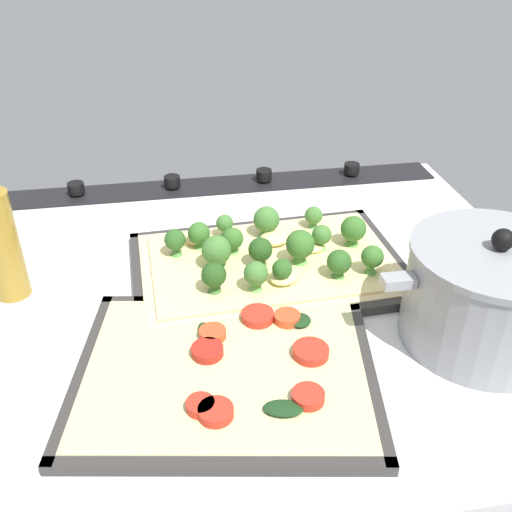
# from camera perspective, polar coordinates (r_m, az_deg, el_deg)

# --- Properties ---
(ground_plane) EXTENTS (0.82, 0.71, 0.03)m
(ground_plane) POSITION_cam_1_polar(r_m,az_deg,el_deg) (0.78, -0.91, -4.10)
(ground_plane) COLOR white
(stove_control_panel) EXTENTS (0.78, 0.07, 0.03)m
(stove_control_panel) POSITION_cam_1_polar(r_m,az_deg,el_deg) (1.04, -3.68, 7.11)
(stove_control_panel) COLOR black
(stove_control_panel) RESTS_ON ground_plane
(baking_tray_front) EXTENTS (0.38, 0.26, 0.01)m
(baking_tray_front) POSITION_cam_1_polar(r_m,az_deg,el_deg) (0.80, 1.24, -1.30)
(baking_tray_front) COLOR #33302D
(baking_tray_front) RESTS_ON ground_plane
(broccoli_pizza) EXTENTS (0.35, 0.24, 0.06)m
(broccoli_pizza) POSITION_cam_1_polar(r_m,az_deg,el_deg) (0.79, 1.32, -0.06)
(broccoli_pizza) COLOR beige
(broccoli_pizza) RESTS_ON baking_tray_front
(baking_tray_back) EXTENTS (0.36, 0.31, 0.01)m
(baking_tray_back) POSITION_cam_1_polar(r_m,az_deg,el_deg) (0.64, -2.99, -11.44)
(baking_tray_back) COLOR #33302D
(baking_tray_back) RESTS_ON ground_plane
(veggie_pizza_back) EXTENTS (0.33, 0.28, 0.02)m
(veggie_pizza_back) POSITION_cam_1_polar(r_m,az_deg,el_deg) (0.64, -2.57, -10.86)
(veggie_pizza_back) COLOR #C3C385
(veggie_pizza_back) RESTS_ON baking_tray_back
(cooking_pot) EXTENTS (0.26, 0.19, 0.14)m
(cooking_pot) POSITION_cam_1_polar(r_m,az_deg,el_deg) (0.70, 21.90, -3.53)
(cooking_pot) COLOR gray
(cooking_pot) RESTS_ON ground_plane
(oil_bottle) EXTENTS (0.04, 0.04, 0.20)m
(oil_bottle) POSITION_cam_1_polar(r_m,az_deg,el_deg) (0.78, -23.84, 1.35)
(oil_bottle) COLOR olive
(oil_bottle) RESTS_ON ground_plane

